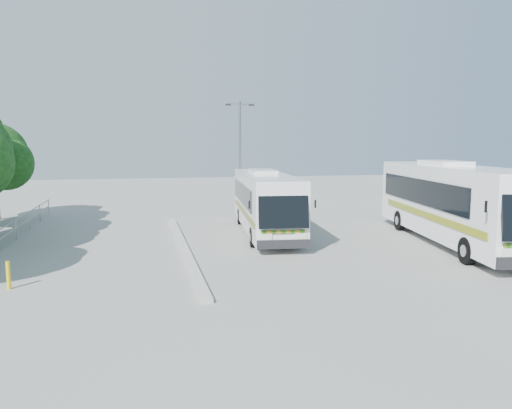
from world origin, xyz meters
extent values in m
plane|color=#979792|center=(0.00, 0.00, 0.00)|extent=(100.00, 100.00, 0.00)
cube|color=#B2B2AD|center=(-2.30, 2.00, 0.07)|extent=(0.40, 16.00, 0.15)
cylinder|color=gray|center=(-10.00, 4.00, 0.95)|extent=(0.06, 22.00, 0.06)
cylinder|color=gray|center=(-10.00, 4.00, 0.55)|extent=(0.06, 22.00, 0.06)
cylinder|color=gray|center=(-10.00, 14.00, 0.50)|extent=(0.06, 0.06, 1.00)
sphere|color=black|center=(-11.94, 12.80, 3.46)|extent=(3.28, 3.28, 3.28)
cube|color=silver|center=(2.20, 4.97, 1.70)|extent=(3.42, 11.03, 2.76)
cube|color=black|center=(1.61, -0.45, 2.03)|extent=(2.11, 0.64, 1.76)
cube|color=black|center=(1.11, 5.63, 2.03)|extent=(0.98, 8.64, 0.99)
cube|color=black|center=(3.40, 5.38, 2.03)|extent=(0.98, 8.64, 0.99)
cube|color=#0C560F|center=(1.02, 4.82, 1.18)|extent=(1.04, 9.35, 0.25)
cylinder|color=black|center=(0.80, 1.57, 0.45)|extent=(0.37, 0.93, 0.90)
cylinder|color=black|center=(2.83, 1.35, 0.45)|extent=(0.37, 0.93, 0.90)
cylinder|color=black|center=(1.51, 8.13, 0.45)|extent=(0.37, 0.93, 0.90)
cylinder|color=black|center=(3.55, 7.91, 0.45)|extent=(0.37, 0.93, 0.90)
cube|color=white|center=(10.00, 0.38, 1.99)|extent=(4.88, 12.97, 3.23)
cube|color=black|center=(8.79, 1.24, 2.38)|extent=(1.87, 10.01, 1.16)
cube|color=black|center=(11.44, 0.76, 2.38)|extent=(1.87, 10.01, 1.16)
cube|color=#165C0D|center=(8.61, 0.31, 1.38)|extent=(2.00, 10.84, 0.30)
cylinder|color=black|center=(8.08, -3.47, 0.53)|extent=(0.50, 1.10, 1.06)
cylinder|color=black|center=(9.47, 4.13, 0.53)|extent=(0.50, 1.10, 1.06)
cylinder|color=black|center=(11.82, 3.71, 0.53)|extent=(0.50, 1.10, 1.06)
cylinder|color=gray|center=(2.00, 10.52, 3.61)|extent=(0.15, 0.15, 7.22)
cylinder|color=gray|center=(2.00, 10.52, 7.04)|extent=(1.45, 0.14, 0.07)
cube|color=black|center=(1.28, 10.55, 7.00)|extent=(0.32, 0.18, 0.11)
cube|color=black|center=(2.72, 10.49, 7.00)|extent=(0.32, 0.18, 0.11)
cylinder|color=yellow|center=(-8.23, -3.06, 0.45)|extent=(0.15, 0.15, 0.90)
camera|label=1|loc=(-4.07, -19.88, 4.56)|focal=35.00mm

